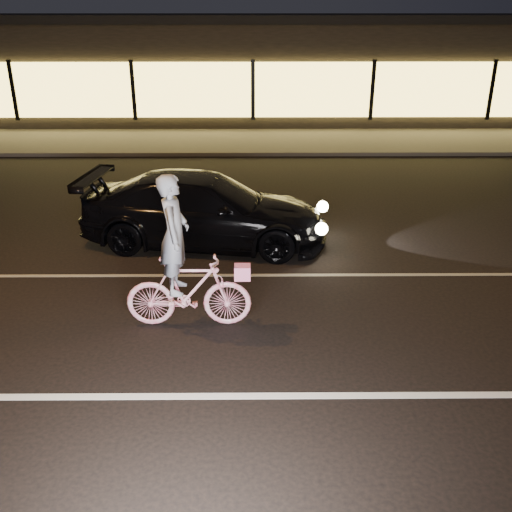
{
  "coord_description": "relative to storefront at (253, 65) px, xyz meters",
  "views": [
    {
      "loc": [
        -0.05,
        -7.3,
        4.44
      ],
      "look_at": [
        0.01,
        0.6,
        0.99
      ],
      "focal_mm": 40.0,
      "sensor_mm": 36.0,
      "label": 1
    }
  ],
  "objects": [
    {
      "name": "sedan",
      "position": [
        -1.0,
        -15.38,
        -1.43
      ],
      "size": [
        5.13,
        2.62,
        1.43
      ],
      "rotation": [
        0.0,
        0.0,
        1.44
      ],
      "color": "black",
      "rests_on": "ground"
    },
    {
      "name": "ground",
      "position": [
        0.0,
        -18.97,
        -2.15
      ],
      "size": [
        90.0,
        90.0,
        0.0
      ],
      "primitive_type": "plane",
      "color": "black",
      "rests_on": "ground"
    },
    {
      "name": "cyclist",
      "position": [
        -1.04,
        -18.7,
        -1.31
      ],
      "size": [
        1.88,
        0.65,
        2.36
      ],
      "rotation": [
        0.0,
        0.0,
        1.57
      ],
      "color": "#E02B5C",
      "rests_on": "ground"
    },
    {
      "name": "sidewalk",
      "position": [
        0.0,
        -5.97,
        -2.09
      ],
      "size": [
        30.0,
        4.0,
        0.12
      ],
      "primitive_type": "cube",
      "color": "#383533",
      "rests_on": "ground"
    },
    {
      "name": "storefront",
      "position": [
        0.0,
        0.0,
        0.0
      ],
      "size": [
        25.4,
        8.42,
        4.2
      ],
      "color": "black",
      "rests_on": "ground"
    },
    {
      "name": "lane_stripe_near",
      "position": [
        0.0,
        -20.47,
        -2.14
      ],
      "size": [
        60.0,
        0.12,
        0.01
      ],
      "primitive_type": "cube",
      "color": "silver",
      "rests_on": "ground"
    },
    {
      "name": "lane_stripe_far",
      "position": [
        0.0,
        -16.97,
        -2.14
      ],
      "size": [
        60.0,
        0.1,
        0.01
      ],
      "primitive_type": "cube",
      "color": "gray",
      "rests_on": "ground"
    }
  ]
}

